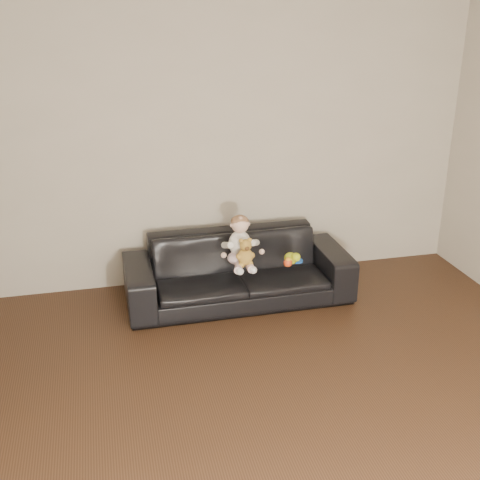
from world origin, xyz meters
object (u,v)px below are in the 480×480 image
object	(u,v)px
toy_green	(291,258)
toy_blue_disc	(297,261)
sofa	(238,269)
baby	(240,244)
toy_rattle	(288,263)
teddy_bear	(245,253)

from	to	relation	value
toy_green	toy_blue_disc	xyz separation A→B (m)	(0.07, 0.03, -0.04)
sofa	baby	distance (m)	0.30
toy_green	toy_rattle	world-z (taller)	toy_green
toy_rattle	toy_blue_disc	distance (m)	0.14
teddy_bear	toy_rattle	xyz separation A→B (m)	(0.37, -0.01, -0.13)
sofa	toy_green	xyz separation A→B (m)	(0.42, -0.19, 0.14)
toy_green	toy_blue_disc	distance (m)	0.08
teddy_bear	toy_green	bearing A→B (deg)	1.96
toy_rattle	toy_blue_disc	size ratio (longest dim) A/B	0.75
toy_green	baby	bearing A→B (deg)	169.42
toy_green	toy_rattle	bearing A→B (deg)	-126.46
baby	teddy_bear	size ratio (longest dim) A/B	1.81
sofa	baby	size ratio (longest dim) A/B	4.47
baby	teddy_bear	xyz separation A→B (m)	(0.01, -0.13, -0.03)
baby	toy_green	xyz separation A→B (m)	(0.42, -0.08, -0.14)
sofa	toy_blue_disc	world-z (taller)	sofa
baby	toy_rattle	size ratio (longest dim) A/B	5.88
teddy_bear	toy_rattle	world-z (taller)	teddy_bear
sofa	toy_green	size ratio (longest dim) A/B	14.17
teddy_bear	toy_blue_disc	size ratio (longest dim) A/B	2.45
toy_green	teddy_bear	bearing A→B (deg)	-172.50
teddy_bear	toy_rattle	size ratio (longest dim) A/B	3.25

